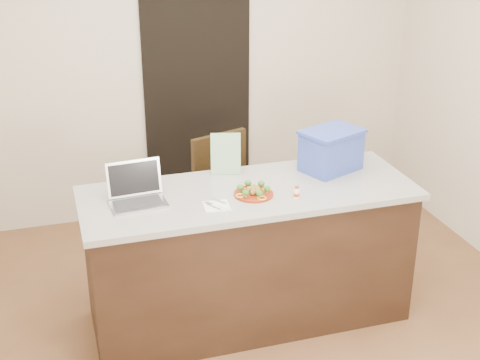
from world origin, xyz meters
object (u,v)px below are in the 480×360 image
object	(u,v)px
plate	(254,194)
chair	(224,196)
napkin	(217,206)
blue_box	(331,150)
island	(249,255)
laptop	(136,191)
yogurt_bottle	(297,193)

from	to	relation	value
plate	chair	world-z (taller)	chair
napkin	blue_box	xyz separation A→B (m)	(0.86, 0.32, 0.14)
island	plate	xyz separation A→B (m)	(0.00, -0.08, 0.47)
napkin	blue_box	distance (m)	0.93
laptop	napkin	bearing A→B (deg)	-30.50
island	blue_box	world-z (taller)	blue_box
napkin	yogurt_bottle	xyz separation A→B (m)	(0.49, -0.03, 0.03)
napkin	chair	world-z (taller)	chair
plate	laptop	size ratio (longest dim) A/B	0.70
island	blue_box	xyz separation A→B (m)	(0.61, 0.15, 0.60)
plate	napkin	xyz separation A→B (m)	(-0.25, -0.09, -0.01)
laptop	blue_box	size ratio (longest dim) A/B	0.74
yogurt_bottle	island	bearing A→B (deg)	140.26
plate	yogurt_bottle	bearing A→B (deg)	-26.81
laptop	chair	size ratio (longest dim) A/B	0.34
chair	laptop	bearing A→B (deg)	-156.38
napkin	yogurt_bottle	world-z (taller)	yogurt_bottle
blue_box	chair	distance (m)	0.93
napkin	yogurt_bottle	distance (m)	0.49
laptop	chair	world-z (taller)	laptop
yogurt_bottle	plate	bearing A→B (deg)	153.19
island	plate	world-z (taller)	plate
napkin	blue_box	size ratio (longest dim) A/B	0.33
yogurt_bottle	laptop	size ratio (longest dim) A/B	0.22
laptop	blue_box	world-z (taller)	blue_box
plate	laptop	xyz separation A→B (m)	(-0.69, 0.13, 0.05)
island	blue_box	bearing A→B (deg)	14.19
island	napkin	bearing A→B (deg)	-146.68
napkin	blue_box	world-z (taller)	blue_box
blue_box	chair	xyz separation A→B (m)	(-0.58, 0.54, -0.48)
napkin	laptop	distance (m)	0.48
napkin	chair	xyz separation A→B (m)	(0.28, 0.85, -0.35)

